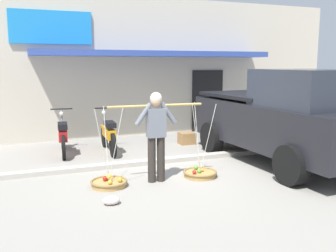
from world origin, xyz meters
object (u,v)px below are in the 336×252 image
fruit_vendor (156,131)px  wooden_crate (187,138)px  fruit_basket_left_side (200,173)px  parked_truck (286,118)px  plastic_litter_bag (111,200)px  motorcycle_second_in_row (108,134)px  motorcycle_nearest_shop (63,136)px  fruit_basket_right_side (109,182)px

fruit_vendor → wooden_crate: bearing=55.8°
fruit_vendor → fruit_basket_left_side: bearing=-2.1°
parked_truck → plastic_litter_bag: (-4.20, -1.08, -0.96)m
motorcycle_second_in_row → plastic_litter_bag: bearing=-102.4°
fruit_vendor → motorcycle_second_in_row: size_ratio=1.00×
fruit_vendor → motorcycle_nearest_shop: size_ratio=1.00×
fruit_basket_right_side → motorcycle_second_in_row: (0.62, 2.71, 0.38)m
fruit_basket_right_side → parked_truck: size_ratio=0.31×
fruit_vendor → motorcycle_nearest_shop: 3.29m
fruit_vendor → parked_truck: bearing=3.9°
parked_truck → fruit_basket_right_side: bearing=-177.5°
motorcycle_nearest_shop → wooden_crate: 3.36m
parked_truck → wooden_crate: bearing=113.4°
motorcycle_second_in_row → wooden_crate: size_ratio=4.14×
fruit_vendor → fruit_basket_left_side: size_ratio=1.25×
fruit_basket_left_side → fruit_basket_right_side: bearing=177.9°
fruit_basket_right_side → motorcycle_second_in_row: 2.80m
fruit_vendor → motorcycle_nearest_shop: (-1.38, 2.94, -0.53)m
fruit_basket_right_side → plastic_litter_bag: (-0.17, -0.90, -0.01)m
parked_truck → motorcycle_nearest_shop: bearing=148.8°
fruit_basket_right_side → motorcycle_nearest_shop: size_ratio=0.80×
fruit_vendor → parked_truck: (3.12, 0.21, 0.05)m
motorcycle_nearest_shop → plastic_litter_bag: size_ratio=6.50×
parked_truck → plastic_litter_bag: parked_truck is taller
fruit_basket_left_side → wooden_crate: size_ratio=3.30×
fruit_vendor → wooden_crate: (1.96, 2.90, -0.82)m
parked_truck → plastic_litter_bag: bearing=-165.6°
plastic_litter_bag → wooden_crate: (3.04, 3.76, 0.09)m
fruit_basket_left_side → motorcycle_nearest_shop: (-2.29, 2.97, 0.38)m
fruit_basket_left_side → parked_truck: (2.22, 0.25, 0.96)m
fruit_basket_right_side → motorcycle_second_in_row: bearing=77.0°
wooden_crate → fruit_vendor: bearing=-124.2°
fruit_vendor → parked_truck: 3.13m
fruit_basket_left_side → wooden_crate: fruit_basket_left_side is taller
fruit_basket_right_side → wooden_crate: (2.87, 2.86, 0.08)m
parked_truck → plastic_litter_bag: size_ratio=16.99×
motorcycle_second_in_row → parked_truck: size_ratio=0.38×
fruit_basket_right_side → fruit_basket_left_side: bearing=-2.1°
motorcycle_nearest_shop → fruit_basket_left_side: bearing=-52.4°
fruit_vendor → plastic_litter_bag: 1.65m
fruit_vendor → wooden_crate: size_ratio=4.13×
fruit_basket_right_side → parked_truck: bearing=2.5°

